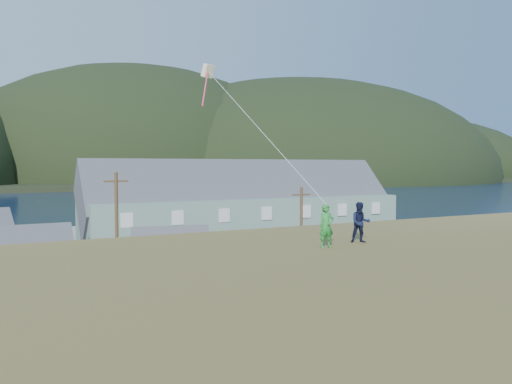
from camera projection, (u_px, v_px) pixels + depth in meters
ground at (137, 318)px, 32.94m from camera, size 900.00×900.00×0.00m
grass_strip at (144, 326)px, 31.15m from camera, size 110.00×8.00×0.10m
waterfront_lot at (95, 269)px, 48.08m from camera, size 72.00×36.00×0.12m
wharf at (19, 238)px, 65.86m from camera, size 26.00×14.00×0.90m
far_shore at (17, 180)px, 326.98m from camera, size 900.00×320.00×2.00m
far_hills at (85, 179)px, 297.85m from camera, size 760.00×265.00×143.00m
lodge at (246, 209)px, 58.49m from camera, size 37.17×10.65×13.05m
shed_palegreen_near at (20, 259)px, 41.14m from camera, size 8.63×5.59×6.11m
shed_white at (171, 254)px, 44.70m from camera, size 7.71×5.90×5.50m
utility_poles at (94, 247)px, 32.96m from camera, size 31.39×0.24×9.68m
kite_flyer_green at (326, 226)px, 17.27m from camera, size 0.59×0.43×1.50m
kite_flyer_navy at (360, 222)px, 18.43m from camera, size 0.91×0.84×1.50m
kite_rig at (209, 75)px, 20.84m from camera, size 1.70×3.16×8.14m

